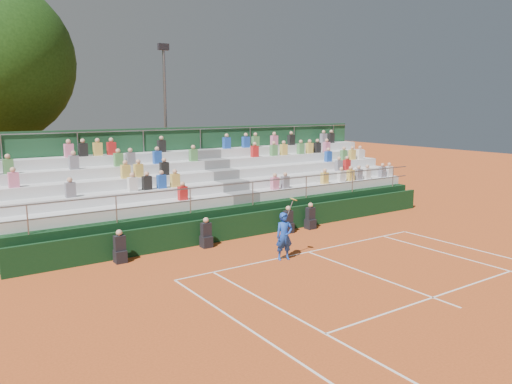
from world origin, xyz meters
TOP-DOWN VIEW (x-y plane):
  - ground at (0.00, 0.00)m, footprint 90.00×90.00m
  - courtside_wall at (0.00, 3.20)m, footprint 20.00×0.15m
  - line_officials at (-1.38, 2.75)m, footprint 9.10×0.40m
  - grandstand at (0.01, 6.44)m, footprint 20.00×5.20m
  - tennis_player at (-1.31, -0.20)m, footprint 0.89×0.57m
  - floodlight_mast at (-0.03, 12.52)m, footprint 0.60×0.25m

SIDE VIEW (x-z plane):
  - ground at x=0.00m, z-range 0.00..0.00m
  - line_officials at x=-1.38m, z-range -0.12..1.07m
  - courtside_wall at x=0.00m, z-range 0.00..1.00m
  - tennis_player at x=-1.31m, z-range -0.25..1.97m
  - grandstand at x=0.01m, z-range -1.13..3.27m
  - floodlight_mast at x=-0.03m, z-range 0.68..9.51m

